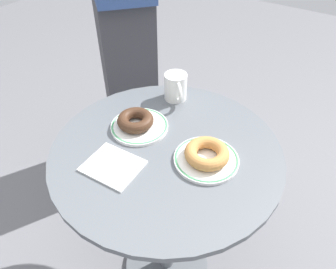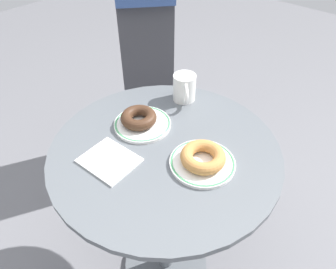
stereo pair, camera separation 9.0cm
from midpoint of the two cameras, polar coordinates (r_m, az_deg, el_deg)
ground_plane at (r=1.48m, az=1.50°, el=-22.93°), size 7.00×7.00×0.02m
cafe_table at (r=1.06m, az=1.97°, el=-11.22°), size 0.67×0.67×0.71m
plate_left at (r=0.97m, az=-2.04°, el=1.85°), size 0.18×0.18×0.01m
plate_right at (r=0.86m, az=9.33°, el=-5.25°), size 0.18×0.18×0.01m
donut_chocolate at (r=0.95m, az=-2.72°, el=2.99°), size 0.15×0.15×0.03m
donut_old_fashioned at (r=0.84m, az=9.49°, el=-4.19°), size 0.17×0.17×0.03m
paper_napkin at (r=0.86m, az=-7.77°, el=-4.86°), size 0.15×0.13×0.01m
coffee_mug at (r=1.06m, az=5.48°, el=8.37°), size 0.10×0.10×0.09m
person_figure at (r=1.43m, az=-2.68°, el=21.76°), size 0.46×0.43×1.71m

